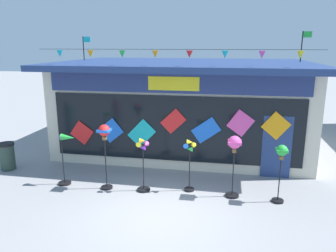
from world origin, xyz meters
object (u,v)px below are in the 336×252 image
at_px(wind_spinner_far_left, 66,154).
at_px(wind_spinner_right, 234,150).
at_px(wind_spinner_center_right, 190,158).
at_px(kite_shop_building, 185,104).
at_px(wind_spinner_far_right, 281,160).
at_px(trash_bin, 7,156).
at_px(wind_spinner_left, 105,139).
at_px(wind_spinner_center_left, 143,163).

relative_size(wind_spinner_far_left, wind_spinner_right, 0.90).
distance_m(wind_spinner_far_left, wind_spinner_center_right, 3.66).
xyz_separation_m(kite_shop_building, wind_spinner_right, (1.94, -4.50, -0.41)).
bearing_deg(wind_spinner_far_right, wind_spinner_right, 174.96).
distance_m(kite_shop_building, wind_spinner_center_right, 4.49).
relative_size(wind_spinner_far_left, wind_spinner_far_right, 0.99).
relative_size(wind_spinner_far_left, trash_bin, 1.71).
distance_m(wind_spinner_left, wind_spinner_right, 3.64).
xyz_separation_m(wind_spinner_center_right, wind_spinner_far_right, (2.44, -0.24, 0.21)).
distance_m(wind_spinner_center_left, wind_spinner_far_right, 3.75).
bearing_deg(wind_spinner_center_left, trash_bin, 170.75).
bearing_deg(kite_shop_building, wind_spinner_far_right, -55.57).
bearing_deg(wind_spinner_far_left, wind_spinner_left, -2.61).
bearing_deg(wind_spinner_center_right, wind_spinner_far_left, -176.59).
height_order(wind_spinner_center_left, wind_spinner_right, wind_spinner_right).
bearing_deg(wind_spinner_right, wind_spinner_far_left, -179.03).
distance_m(wind_spinner_center_right, trash_bin, 6.30).
bearing_deg(wind_spinner_right, wind_spinner_center_left, -177.62).
relative_size(wind_spinner_left, trash_bin, 2.09).
bearing_deg(wind_spinner_left, trash_bin, 167.66).
xyz_separation_m(wind_spinner_center_left, wind_spinner_right, (2.53, 0.11, 0.49)).
height_order(wind_spinner_far_left, trash_bin, wind_spinner_far_left).
bearing_deg(wind_spinner_far_left, wind_spinner_center_left, -0.54).
relative_size(kite_shop_building, wind_spinner_far_right, 5.94).
relative_size(wind_spinner_right, wind_spinner_far_right, 1.09).
bearing_deg(wind_spinner_far_left, wind_spinner_center_right, 3.41).
height_order(wind_spinner_right, wind_spinner_far_right, wind_spinner_right).
bearing_deg(wind_spinner_far_right, wind_spinner_left, -179.61).
bearing_deg(wind_spinner_right, wind_spinner_left, -177.80).
bearing_deg(wind_spinner_far_left, wind_spinner_far_right, -0.22).
xyz_separation_m(wind_spinner_far_left, wind_spinner_left, (1.24, -0.06, 0.54)).
relative_size(wind_spinner_center_left, wind_spinner_center_right, 1.03).
height_order(wind_spinner_left, wind_spinner_center_right, wind_spinner_left).
bearing_deg(kite_shop_building, wind_spinner_center_left, -97.20).
xyz_separation_m(kite_shop_building, wind_spinner_center_right, (0.72, -4.36, -0.77)).
distance_m(wind_spinner_far_right, trash_bin, 8.76).
height_order(kite_shop_building, wind_spinner_right, kite_shop_building).
bearing_deg(wind_spinner_center_right, trash_bin, 174.82).
height_order(wind_spinner_far_right, trash_bin, wind_spinner_far_right).
xyz_separation_m(wind_spinner_left, trash_bin, (-3.85, 0.84, -1.05)).
distance_m(wind_spinner_center_left, wind_spinner_right, 2.58).
height_order(wind_spinner_far_left, wind_spinner_center_right, wind_spinner_far_left).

